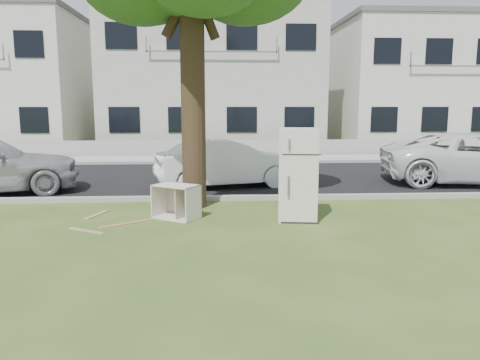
{
  "coord_description": "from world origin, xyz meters",
  "views": [
    {
      "loc": [
        0.06,
        -8.78,
        2.34
      ],
      "look_at": [
        0.58,
        0.6,
        0.81
      ],
      "focal_mm": 35.0,
      "sensor_mm": 36.0,
      "label": 1
    }
  ],
  "objects": [
    {
      "name": "cabinet",
      "position": [
        -0.73,
        0.71,
        0.35
      ],
      "size": [
        1.06,
        0.96,
        0.7
      ],
      "primitive_type": "cube",
      "rotation": [
        0.0,
        0.0,
        -0.58
      ],
      "color": "silver",
      "rests_on": "ground"
    },
    {
      "name": "ground",
      "position": [
        0.0,
        0.0,
        0.0
      ],
      "size": [
        120.0,
        120.0,
        0.0
      ],
      "primitive_type": "plane",
      "color": "#334F1C"
    },
    {
      "name": "kerb_near",
      "position": [
        0.0,
        2.45,
        0.0
      ],
      "size": [
        120.0,
        0.18,
        0.12
      ],
      "primitive_type": "cube",
      "color": "gray",
      "rests_on": "ground"
    },
    {
      "name": "car_right",
      "position": [
        7.79,
        4.5,
        0.75
      ],
      "size": [
        5.71,
        3.29,
        1.5
      ],
      "primitive_type": "imported",
      "rotation": [
        0.0,
        0.0,
        1.42
      ],
      "color": "silver",
      "rests_on": "ground"
    },
    {
      "name": "plank_c",
      "position": [
        -2.44,
        1.05,
        0.01
      ],
      "size": [
        0.35,
        0.78,
        0.02
      ],
      "primitive_type": "cube",
      "rotation": [
        0.0,
        0.0,
        1.24
      ],
      "color": "tan",
      "rests_on": "ground"
    },
    {
      "name": "kerb_far",
      "position": [
        0.0,
        9.55,
        0.0
      ],
      "size": [
        120.0,
        0.18,
        0.12
      ],
      "primitive_type": "cube",
      "color": "gray",
      "rests_on": "ground"
    },
    {
      "name": "plank_b",
      "position": [
        -2.32,
        -0.23,
        0.01
      ],
      "size": [
        0.76,
        0.5,
        0.02
      ],
      "primitive_type": "cube",
      "rotation": [
        0.0,
        0.0,
        -0.53
      ],
      "color": "tan",
      "rests_on": "ground"
    },
    {
      "name": "fridge",
      "position": [
        1.74,
        0.46,
        0.93
      ],
      "size": [
        0.85,
        0.81,
        1.86
      ],
      "primitive_type": "cube",
      "rotation": [
        0.0,
        0.0,
        -0.13
      ],
      "color": "silver",
      "rests_on": "ground"
    },
    {
      "name": "townhouse_right",
      "position": [
        12.0,
        17.5,
        3.42
      ],
      "size": [
        10.2,
        8.16,
        6.84
      ],
      "color": "silver",
      "rests_on": "ground"
    },
    {
      "name": "townhouse_center",
      "position": [
        0.0,
        17.5,
        3.72
      ],
      "size": [
        11.22,
        8.16,
        7.44
      ],
      "color": "beige",
      "rests_on": "ground"
    },
    {
      "name": "low_wall",
      "position": [
        0.0,
        12.6,
        0.35
      ],
      "size": [
        120.0,
        0.15,
        0.7
      ],
      "primitive_type": "cube",
      "color": "gray",
      "rests_on": "ground"
    },
    {
      "name": "road",
      "position": [
        0.0,
        6.0,
        0.01
      ],
      "size": [
        120.0,
        7.0,
        0.01
      ],
      "primitive_type": "cube",
      "color": "black",
      "rests_on": "ground"
    },
    {
      "name": "car_center",
      "position": [
        0.45,
        4.39,
        0.68
      ],
      "size": [
        4.33,
        2.38,
        1.35
      ],
      "primitive_type": "imported",
      "rotation": [
        0.0,
        0.0,
        1.81
      ],
      "color": "white",
      "rests_on": "ground"
    },
    {
      "name": "plank_a",
      "position": [
        -1.68,
        0.27,
        0.01
      ],
      "size": [
        0.96,
        0.72,
        0.02
      ],
      "primitive_type": "cube",
      "rotation": [
        0.0,
        0.0,
        0.62
      ],
      "color": "#9A754A",
      "rests_on": "ground"
    },
    {
      "name": "sidewalk",
      "position": [
        0.0,
        11.0,
        0.01
      ],
      "size": [
        120.0,
        2.8,
        0.01
      ],
      "primitive_type": "cube",
      "color": "gray",
      "rests_on": "ground"
    }
  ]
}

